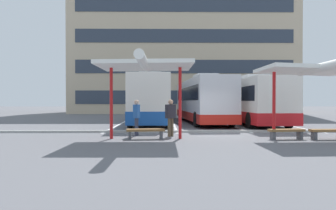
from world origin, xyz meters
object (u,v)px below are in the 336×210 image
(coach_bus_1, at_px, (201,101))
(bench_0, at_px, (146,131))
(coach_bus_2, at_px, (247,102))
(waiting_passenger_0, at_px, (171,115))
(waiting_shelter_1, at_px, (309,71))
(waiting_passenger_1, at_px, (137,115))
(bench_1, at_px, (286,132))
(bench_2, at_px, (328,132))
(coach_bus_0, at_px, (151,100))
(waiting_shelter_0, at_px, (145,67))

(coach_bus_1, xyz_separation_m, bench_0, (-3.75, -10.28, -1.38))
(coach_bus_2, relative_size, waiting_passenger_0, 7.03)
(waiting_shelter_1, distance_m, waiting_passenger_1, 8.01)
(coach_bus_2, bearing_deg, bench_0, -126.85)
(bench_0, height_order, waiting_passenger_0, waiting_passenger_0)
(waiting_passenger_0, bearing_deg, waiting_passenger_1, 168.03)
(bench_1, distance_m, bench_2, 1.80)
(coach_bus_0, distance_m, bench_0, 9.96)
(waiting_passenger_1, bearing_deg, bench_1, -12.32)
(coach_bus_1, height_order, waiting_passenger_1, coach_bus_1)
(bench_1, bearing_deg, bench_0, 178.42)
(coach_bus_2, relative_size, waiting_shelter_1, 2.63)
(bench_0, bearing_deg, coach_bus_1, 69.97)
(bench_0, xyz_separation_m, waiting_passenger_1, (-0.52, 1.29, 0.68))
(waiting_shelter_0, xyz_separation_m, bench_0, (-0.00, 0.17, -2.83))
(waiting_passenger_0, bearing_deg, coach_bus_1, 74.30)
(coach_bus_0, height_order, bench_1, coach_bus_0)
(waiting_shelter_0, xyz_separation_m, waiting_passenger_1, (-0.52, 1.46, -2.15))
(coach_bus_1, xyz_separation_m, coach_bus_2, (3.39, -0.76, -0.09))
(coach_bus_1, relative_size, coach_bus_2, 0.97)
(coach_bus_0, relative_size, coach_bus_1, 1.01)
(waiting_shelter_0, relative_size, bench_2, 3.18)
(coach_bus_1, relative_size, bench_2, 7.51)
(waiting_passenger_0, height_order, waiting_passenger_1, waiting_passenger_0)
(coach_bus_0, bearing_deg, waiting_passenger_0, -81.49)
(coach_bus_1, bearing_deg, coach_bus_2, -12.62)
(coach_bus_1, bearing_deg, bench_1, -76.94)
(bench_1, relative_size, waiting_passenger_1, 0.92)
(coach_bus_2, distance_m, waiting_passenger_0, 10.49)
(coach_bus_2, xyz_separation_m, bench_0, (-7.13, -9.52, -1.29))
(waiting_shelter_0, relative_size, waiting_passenger_0, 2.90)
(waiting_shelter_1, height_order, bench_2, waiting_shelter_1)
(waiting_passenger_0, relative_size, waiting_passenger_1, 1.01)
(bench_1, relative_size, waiting_passenger_0, 0.91)
(coach_bus_0, xyz_separation_m, waiting_shelter_0, (0.21, -10.03, 1.44))
(waiting_shelter_0, bearing_deg, waiting_passenger_0, 44.77)
(bench_2, bearing_deg, waiting_passenger_1, 169.69)
(bench_0, bearing_deg, coach_bus_2, 53.15)
(coach_bus_1, distance_m, bench_0, 11.02)
(coach_bus_0, height_order, waiting_passenger_0, coach_bus_0)
(coach_bus_1, height_order, bench_0, coach_bus_1)
(waiting_shelter_0, bearing_deg, bench_1, 0.01)
(bench_1, distance_m, waiting_passenger_0, 5.21)
(waiting_shelter_1, distance_m, bench_2, 2.78)
(bench_1, bearing_deg, coach_bus_1, 103.06)
(bench_1, xyz_separation_m, waiting_passenger_0, (-5.05, 1.11, 0.69))
(coach_bus_1, relative_size, waiting_shelter_0, 2.36)
(bench_1, xyz_separation_m, bench_2, (1.80, -0.08, 0.00))
(bench_1, xyz_separation_m, waiting_passenger_1, (-6.69, 1.46, 0.68))
(coach_bus_2, height_order, waiting_passenger_0, coach_bus_2)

